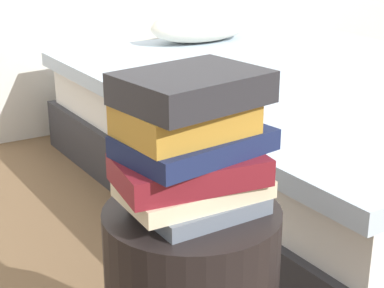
{
  "coord_description": "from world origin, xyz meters",
  "views": [
    {
      "loc": [
        -0.58,
        -0.99,
        1.05
      ],
      "look_at": [
        0.0,
        0.0,
        0.63
      ],
      "focal_mm": 58.28,
      "sensor_mm": 36.0,
      "label": 1
    }
  ],
  "objects_px": {
    "book_slate": "(200,204)",
    "book_ochre": "(185,119)",
    "book_cream": "(194,188)",
    "bed": "(307,126)",
    "book_charcoal": "(193,88)",
    "book_maroon": "(190,170)",
    "book_navy": "(195,143)"
  },
  "relations": [
    {
      "from": "book_slate",
      "to": "book_cream",
      "type": "distance_m",
      "value": 0.04
    },
    {
      "from": "bed",
      "to": "book_cream",
      "type": "distance_m",
      "value": 1.41
    },
    {
      "from": "book_ochre",
      "to": "book_cream",
      "type": "bearing_deg",
      "value": -57.52
    },
    {
      "from": "book_cream",
      "to": "book_ochre",
      "type": "xyz_separation_m",
      "value": [
        -0.01,
        0.01,
        0.14
      ]
    },
    {
      "from": "book_slate",
      "to": "book_navy",
      "type": "relative_size",
      "value": 0.81
    },
    {
      "from": "book_maroon",
      "to": "book_ochre",
      "type": "xyz_separation_m",
      "value": [
        0.0,
        0.02,
        0.1
      ]
    },
    {
      "from": "book_navy",
      "to": "book_ochre",
      "type": "distance_m",
      "value": 0.06
    },
    {
      "from": "book_maroon",
      "to": "book_ochre",
      "type": "relative_size",
      "value": 1.16
    },
    {
      "from": "bed",
      "to": "book_charcoal",
      "type": "height_order",
      "value": "book_charcoal"
    },
    {
      "from": "book_slate",
      "to": "book_cream",
      "type": "bearing_deg",
      "value": 152.22
    },
    {
      "from": "book_slate",
      "to": "book_ochre",
      "type": "distance_m",
      "value": 0.18
    },
    {
      "from": "bed",
      "to": "book_maroon",
      "type": "xyz_separation_m",
      "value": [
        -1.07,
        -0.88,
        0.35
      ]
    },
    {
      "from": "book_slate",
      "to": "book_cream",
      "type": "xyz_separation_m",
      "value": [
        -0.01,
        0.01,
        0.03
      ]
    },
    {
      "from": "book_cream",
      "to": "book_navy",
      "type": "relative_size",
      "value": 0.98
    },
    {
      "from": "bed",
      "to": "book_ochre",
      "type": "distance_m",
      "value": 1.45
    },
    {
      "from": "book_navy",
      "to": "book_maroon",
      "type": "bearing_deg",
      "value": -155.09
    },
    {
      "from": "book_cream",
      "to": "book_navy",
      "type": "bearing_deg",
      "value": 52.69
    },
    {
      "from": "book_maroon",
      "to": "book_charcoal",
      "type": "xyz_separation_m",
      "value": [
        0.01,
        0.0,
        0.16
      ]
    },
    {
      "from": "book_slate",
      "to": "book_navy",
      "type": "bearing_deg",
      "value": 94.98
    },
    {
      "from": "book_charcoal",
      "to": "book_ochre",
      "type": "bearing_deg",
      "value": 120.75
    },
    {
      "from": "book_cream",
      "to": "book_maroon",
      "type": "distance_m",
      "value": 0.05
    },
    {
      "from": "bed",
      "to": "book_charcoal",
      "type": "distance_m",
      "value": 1.47
    },
    {
      "from": "book_navy",
      "to": "book_slate",
      "type": "bearing_deg",
      "value": -92.58
    },
    {
      "from": "book_cream",
      "to": "book_maroon",
      "type": "xyz_separation_m",
      "value": [
        -0.01,
        -0.0,
        0.04
      ]
    },
    {
      "from": "book_maroon",
      "to": "book_ochre",
      "type": "distance_m",
      "value": 0.1
    },
    {
      "from": "book_cream",
      "to": "book_charcoal",
      "type": "distance_m",
      "value": 0.21
    },
    {
      "from": "book_slate",
      "to": "book_ochre",
      "type": "height_order",
      "value": "book_ochre"
    },
    {
      "from": "bed",
      "to": "book_charcoal",
      "type": "relative_size",
      "value": 7.74
    },
    {
      "from": "book_navy",
      "to": "book_charcoal",
      "type": "bearing_deg",
      "value": -142.08
    },
    {
      "from": "book_navy",
      "to": "book_cream",
      "type": "bearing_deg",
      "value": -137.86
    },
    {
      "from": "bed",
      "to": "book_ochre",
      "type": "height_order",
      "value": "book_ochre"
    },
    {
      "from": "bed",
      "to": "book_navy",
      "type": "bearing_deg",
      "value": -143.16
    }
  ]
}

